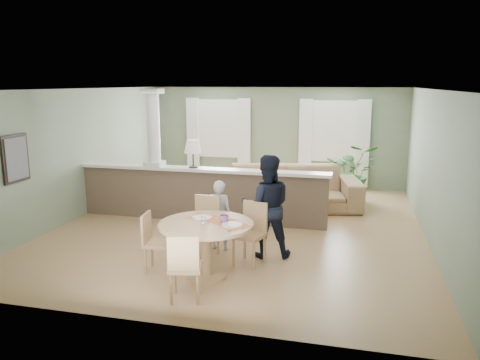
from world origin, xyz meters
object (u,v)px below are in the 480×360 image
(chair_far_man, at_px, (252,230))
(man_person, at_px, (267,206))
(chair_near, at_px, (185,265))
(chair_side, at_px, (154,239))
(houseplant, at_px, (352,172))
(sofa, at_px, (286,188))
(child_person, at_px, (219,215))
(dining_table, at_px, (207,234))
(chair_far_boy, at_px, (205,223))

(chair_far_man, distance_m, man_person, 0.51)
(chair_near, distance_m, chair_side, 1.20)
(chair_side, bearing_deg, chair_far_man, -70.74)
(houseplant, xyz_separation_m, man_person, (-1.31, -4.13, 0.14))
(sofa, bearing_deg, chair_side, -121.83)
(chair_side, relative_size, child_person, 0.74)
(chair_far_man, relative_size, child_person, 0.81)
(chair_far_man, xyz_separation_m, chair_near, (-0.55, -1.53, -0.03))
(chair_near, bearing_deg, dining_table, -105.77)
(sofa, distance_m, child_person, 3.02)
(sofa, xyz_separation_m, chair_near, (-0.60, -4.95, 0.03))
(sofa, relative_size, chair_near, 3.53)
(man_person, bearing_deg, child_person, -22.64)
(chair_far_man, relative_size, man_person, 0.58)
(chair_far_boy, bearing_deg, chair_side, -122.40)
(dining_table, height_order, chair_far_man, chair_far_man)
(chair_far_boy, height_order, chair_far_man, chair_far_boy)
(houseplant, bearing_deg, chair_far_man, -108.18)
(houseplant, distance_m, chair_far_man, 4.73)
(sofa, xyz_separation_m, chair_side, (-1.42, -4.07, 0.02))
(chair_far_boy, relative_size, man_person, 0.59)
(sofa, height_order, dining_table, sofa)
(man_person, bearing_deg, sofa, -102.48)
(chair_near, relative_size, man_person, 0.55)
(chair_near, distance_m, man_person, 2.06)
(sofa, height_order, chair_near, sofa)
(houseplant, distance_m, child_person, 4.55)
(child_person, xyz_separation_m, man_person, (0.84, -0.12, 0.24))
(dining_table, height_order, chair_side, dining_table)
(sofa, xyz_separation_m, chair_far_boy, (-0.87, -3.28, 0.07))
(houseplant, bearing_deg, sofa, -142.67)
(chair_near, bearing_deg, chair_far_boy, -94.18)
(chair_side, bearing_deg, child_person, -37.85)
(chair_far_man, relative_size, chair_side, 1.09)
(chair_side, bearing_deg, houseplant, -35.40)
(houseplant, relative_size, dining_table, 1.02)
(houseplant, distance_m, chair_near, 6.36)
(man_person, bearing_deg, chair_near, 54.74)
(sofa, relative_size, child_person, 2.71)
(dining_table, height_order, chair_far_boy, chair_far_boy)
(chair_far_man, height_order, chair_side, chair_far_man)
(chair_far_boy, bearing_deg, dining_table, -67.46)
(dining_table, distance_m, chair_far_man, 0.88)
(chair_side, xyz_separation_m, man_person, (1.54, 1.03, 0.35))
(man_person, bearing_deg, dining_table, 43.07)
(chair_near, xyz_separation_m, man_person, (0.72, 1.90, 0.33))
(man_person, bearing_deg, chair_far_boy, -1.09)
(chair_near, xyz_separation_m, child_person, (-0.12, 2.02, 0.09))
(houseplant, xyz_separation_m, child_person, (-2.15, -4.01, -0.10))
(houseplant, bearing_deg, man_person, -107.55)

